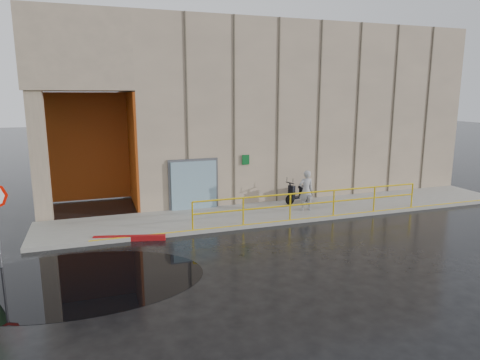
# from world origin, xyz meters

# --- Properties ---
(ground) EXTENTS (120.00, 120.00, 0.00)m
(ground) POSITION_xyz_m (0.00, 0.00, 0.00)
(ground) COLOR black
(ground) RESTS_ON ground
(sidewalk) EXTENTS (20.00, 3.00, 0.15)m
(sidewalk) POSITION_xyz_m (4.00, 4.50, 0.07)
(sidewalk) COLOR gray
(sidewalk) RESTS_ON ground
(building) EXTENTS (20.00, 10.17, 8.00)m
(building) POSITION_xyz_m (5.10, 10.98, 4.21)
(building) COLOR gray
(building) RESTS_ON ground
(guardrail) EXTENTS (9.56, 0.06, 1.03)m
(guardrail) POSITION_xyz_m (4.25, 3.15, 0.68)
(guardrail) COLOR #E3BA0B
(guardrail) RESTS_ON sidewalk
(person) EXTENTS (0.63, 0.43, 1.67)m
(person) POSITION_xyz_m (4.48, 4.13, 0.99)
(person) COLOR #9B9BA0
(person) RESTS_ON sidewalk
(scooter) EXTENTS (1.57, 0.90, 1.19)m
(scooter) POSITION_xyz_m (4.82, 5.34, 0.83)
(scooter) COLOR black
(scooter) RESTS_ON sidewalk
(red_curb) EXTENTS (2.37, 0.78, 0.18)m
(red_curb) POSITION_xyz_m (-2.69, 3.10, 0.09)
(red_curb) COLOR maroon
(red_curb) RESTS_ON ground
(puddle) EXTENTS (7.30, 4.92, 0.01)m
(puddle) POSITION_xyz_m (-4.39, 0.29, 0.00)
(puddle) COLOR black
(puddle) RESTS_ON ground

